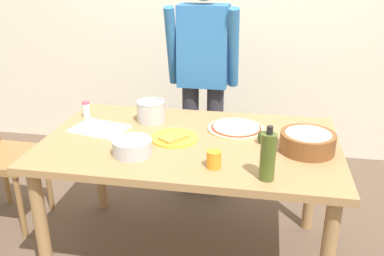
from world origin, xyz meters
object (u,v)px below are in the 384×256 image
pizza_raw_on_board (236,128)px  cup_orange (214,159)px  plate_with_slice (174,138)px  avocado (263,137)px  salt_shaker (86,110)px  popcorn_bowl (308,140)px  steel_pot (151,111)px  cutting_board_white (100,129)px  dining_table (190,155)px  mixing_bowl_steel (132,147)px  person_cook (203,73)px  olive_oil_bottle (268,156)px

pizza_raw_on_board → cup_orange: bearing=-97.8°
plate_with_slice → avocado: size_ratio=3.71×
salt_shaker → popcorn_bowl: bearing=-11.2°
steel_pot → popcorn_bowl: bearing=-16.6°
pizza_raw_on_board → popcorn_bowl: 0.45m
pizza_raw_on_board → steel_pot: (-0.52, 0.04, 0.06)m
pizza_raw_on_board → avocado: size_ratio=4.70×
salt_shaker → cup_orange: bearing=-31.2°
pizza_raw_on_board → popcorn_bowl: popcorn_bowl is taller
cup_orange → cutting_board_white: 0.79m
dining_table → avocado: avocado is taller
plate_with_slice → mixing_bowl_steel: 0.28m
steel_pot → cutting_board_white: (-0.26, -0.18, -0.06)m
dining_table → person_cook: person_cook is taller
cup_orange → mixing_bowl_steel: bearing=170.5°
dining_table → salt_shaker: salt_shaker is taller
dining_table → steel_pot: size_ratio=9.22×
pizza_raw_on_board → salt_shaker: salt_shaker is taller
mixing_bowl_steel → avocado: 0.69m
cutting_board_white → avocado: 0.93m
steel_pot → avocado: bearing=-16.9°
pizza_raw_on_board → mixing_bowl_steel: 0.65m
olive_oil_bottle → person_cook: bearing=112.4°
plate_with_slice → mixing_bowl_steel: bearing=-126.7°
mixing_bowl_steel → olive_oil_bottle: 0.69m
cutting_board_white → avocado: size_ratio=4.29×
olive_oil_bottle → salt_shaker: olive_oil_bottle is taller
person_cook → cutting_board_white: bearing=-125.2°
dining_table → popcorn_bowl: popcorn_bowl is taller
person_cook → steel_pot: person_cook is taller
mixing_bowl_steel → steel_pot: size_ratio=1.15×
mixing_bowl_steel → olive_oil_bottle: (0.67, -0.14, 0.07)m
avocado → plate_with_slice: bearing=-175.7°
steel_pot → avocado: size_ratio=2.48×
pizza_raw_on_board → cutting_board_white: (-0.78, -0.14, -0.00)m
popcorn_bowl → olive_oil_bottle: bearing=-121.1°
dining_table → mixing_bowl_steel: bearing=-138.2°
mixing_bowl_steel → steel_pot: steel_pot is taller
steel_pot → plate_with_slice: bearing=-51.3°
olive_oil_bottle → avocado: (-0.03, 0.40, -0.08)m
olive_oil_bottle → steel_pot: size_ratio=1.48×
cup_orange → salt_shaker: 1.01m
steel_pot → cup_orange: (0.45, -0.53, -0.02)m
steel_pot → pizza_raw_on_board: bearing=-4.7°
steel_pot → salt_shaker: size_ratio=1.64×
popcorn_bowl → steel_pot: steel_pot is taller
person_cook → cutting_board_white: (-0.50, -0.71, -0.17)m
olive_oil_bottle → steel_pot: olive_oil_bottle is taller
dining_table → mixing_bowl_steel: mixing_bowl_steel is taller
mixing_bowl_steel → cutting_board_white: 0.40m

